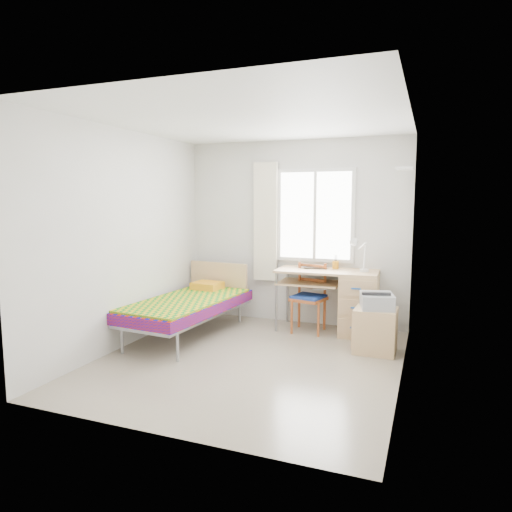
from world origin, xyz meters
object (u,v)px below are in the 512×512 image
at_px(desk, 354,300).
at_px(cabinet, 375,330).
at_px(bed, 190,304).
at_px(printer, 377,300).
at_px(chair, 310,293).

bearing_deg(desk, cabinet, -63.34).
height_order(bed, printer, bed).
height_order(bed, chair, chair).
distance_m(bed, cabinet, 2.36).
height_order(chair, cabinet, chair).
bearing_deg(chair, printer, -17.59).
relative_size(bed, desk, 1.50).
xyz_separation_m(desk, printer, (0.36, -0.62, 0.16)).
bearing_deg(desk, bed, -159.62).
xyz_separation_m(chair, printer, (0.93, -0.54, 0.09)).
height_order(desk, cabinet, desk).
height_order(chair, printer, chair).
xyz_separation_m(bed, chair, (1.43, 0.74, 0.11)).
height_order(desk, printer, desk).
relative_size(bed, cabinet, 3.93).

